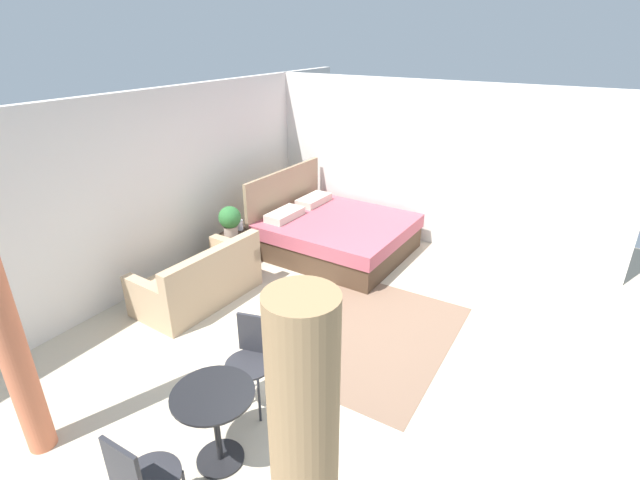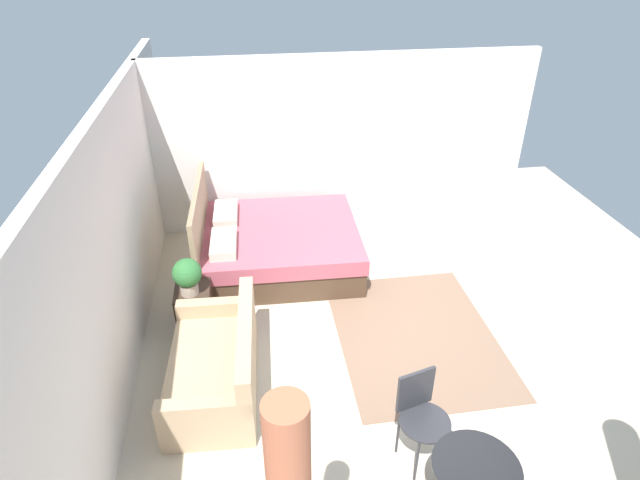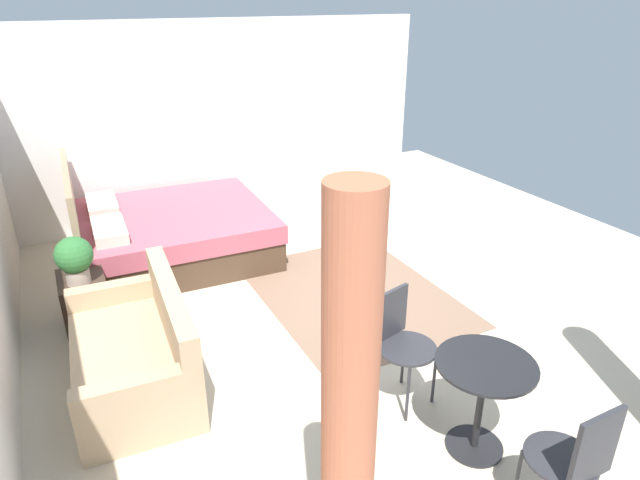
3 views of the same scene
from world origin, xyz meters
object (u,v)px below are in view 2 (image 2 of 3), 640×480
object	(u,v)px
vase	(189,277)
cafe_chair_near_couch	(420,409)
couch	(218,367)
nightstand	(195,305)
bed	(276,245)
potted_plant	(187,275)

from	to	relation	value
vase	cafe_chair_near_couch	bearing A→B (deg)	-137.72
couch	nightstand	distance (m)	1.13
bed	potted_plant	bearing A→B (deg)	139.02
bed	cafe_chair_near_couch	size ratio (longest dim) A/B	2.45
couch	nightstand	bearing A→B (deg)	14.75
vase	cafe_chair_near_couch	world-z (taller)	cafe_chair_near_couch
couch	nightstand	xyz separation A→B (m)	(1.09, 0.29, -0.02)
bed	potted_plant	xyz separation A→B (m)	(-1.22, 1.06, 0.44)
potted_plant	nightstand	bearing A→B (deg)	-9.16
nightstand	cafe_chair_near_couch	distance (m)	2.97
bed	potted_plant	size ratio (longest dim) A/B	4.97
vase	cafe_chair_near_couch	xyz separation A→B (m)	(-2.27, -2.06, -0.03)
nightstand	couch	bearing A→B (deg)	-165.25
bed	vase	distance (m)	1.50
potted_plant	vase	bearing A→B (deg)	5.49
bed	nightstand	bearing A→B (deg)	137.02
potted_plant	vase	size ratio (longest dim) A/B	3.03
bed	cafe_chair_near_couch	xyz separation A→B (m)	(-3.27, -0.98, 0.24)
bed	vase	bearing A→B (deg)	132.77
bed	vase	xyz separation A→B (m)	(-1.00, 1.08, 0.26)
couch	vase	xyz separation A→B (m)	(1.21, 0.32, 0.31)
couch	vase	size ratio (longest dim) A/B	11.11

